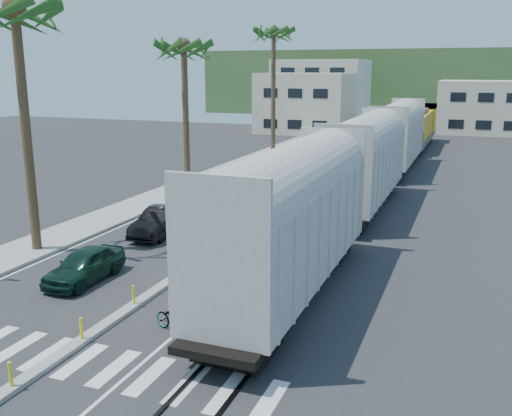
{
  "coord_description": "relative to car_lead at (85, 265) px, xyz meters",
  "views": [
    {
      "loc": [
        11.18,
        -14.56,
        8.51
      ],
      "look_at": [
        1.59,
        10.32,
        2.0
      ],
      "focal_mm": 40.0,
      "sensor_mm": 36.0,
      "label": 1
    }
  ],
  "objects": [
    {
      "name": "car_third",
      "position": [
        0.26,
        11.39,
        -0.03
      ],
      "size": [
        2.72,
        4.93,
        1.33
      ],
      "primitive_type": "imported",
      "rotation": [
        0.0,
        0.0,
        -0.09
      ],
      "color": "black",
      "rests_on": "ground"
    },
    {
      "name": "buildings",
      "position": [
        -3.07,
        68.09,
        3.67
      ],
      "size": [
        38.0,
        27.0,
        10.0
      ],
      "color": "beige",
      "rests_on": "ground"
    },
    {
      "name": "freight_train",
      "position": [
        8.35,
        22.18,
        2.21
      ],
      "size": [
        3.0,
        60.94,
        5.85
      ],
      "color": "#A8A59A",
      "rests_on": "ground"
    },
    {
      "name": "cyclist",
      "position": [
        5.75,
        -2.83,
        -0.04
      ],
      "size": [
        1.55,
        2.03,
        2.1
      ],
      "rotation": [
        0.0,
        0.0,
        1.27
      ],
      "color": "#9EA0A5",
      "rests_on": "ground"
    },
    {
      "name": "palm_trees",
      "position": [
        -4.75,
        19.13,
        10.11
      ],
      "size": [
        3.5,
        37.2,
        13.75
      ],
      "color": "brown",
      "rests_on": "ground"
    },
    {
      "name": "car_second",
      "position": [
        -0.53,
        7.0,
        0.04
      ],
      "size": [
        1.9,
        4.58,
        1.47
      ],
      "primitive_type": "imported",
      "rotation": [
        0.0,
        0.0,
        0.04
      ],
      "color": "black",
      "rests_on": "ground"
    },
    {
      "name": "lane_markings",
      "position": [
        1.2,
        21.43,
        -0.69
      ],
      "size": [
        9.42,
        90.0,
        0.01
      ],
      "color": "silver",
      "rests_on": "ground"
    },
    {
      "name": "ground",
      "position": [
        3.35,
        -3.57,
        -0.69
      ],
      "size": [
        140.0,
        140.0,
        0.0
      ],
      "primitive_type": "plane",
      "color": "#28282B",
      "rests_on": "ground"
    },
    {
      "name": "sidewalk",
      "position": [
        -5.15,
        21.43,
        -0.62
      ],
      "size": [
        3.0,
        90.0,
        0.15
      ],
      "primitive_type": "cube",
      "color": "gray",
      "rests_on": "ground"
    },
    {
      "name": "car_rear",
      "position": [
        -0.2,
        17.7,
        0.02
      ],
      "size": [
        3.17,
        5.51,
        1.43
      ],
      "primitive_type": "imported",
      "rotation": [
        0.0,
        0.0,
        0.08
      ],
      "color": "#9D9FA2",
      "rests_on": "ground"
    },
    {
      "name": "rails",
      "position": [
        8.35,
        24.43,
        -0.66
      ],
      "size": [
        1.56,
        100.0,
        0.06
      ],
      "color": "black",
      "rests_on": "ground"
    },
    {
      "name": "crosswalk",
      "position": [
        3.35,
        -5.57,
        -0.69
      ],
      "size": [
        14.0,
        2.2,
        0.01
      ],
      "primitive_type": "cube",
      "color": "silver",
      "rests_on": "ground"
    },
    {
      "name": "hillside",
      "position": [
        3.35,
        96.43,
        5.31
      ],
      "size": [
        80.0,
        20.0,
        12.0
      ],
      "primitive_type": "cube",
      "color": "#385628",
      "rests_on": "ground"
    },
    {
      "name": "car_lead",
      "position": [
        0.0,
        0.0,
        0.0
      ],
      "size": [
        1.65,
        4.07,
        1.38
      ],
      "primitive_type": "imported",
      "rotation": [
        0.0,
        0.0,
        0.0
      ],
      "color": "black",
      "rests_on": "ground"
    },
    {
      "name": "median",
      "position": [
        3.35,
        16.39,
        -0.61
      ],
      "size": [
        0.45,
        60.0,
        0.85
      ],
      "color": "gray",
      "rests_on": "ground"
    }
  ]
}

